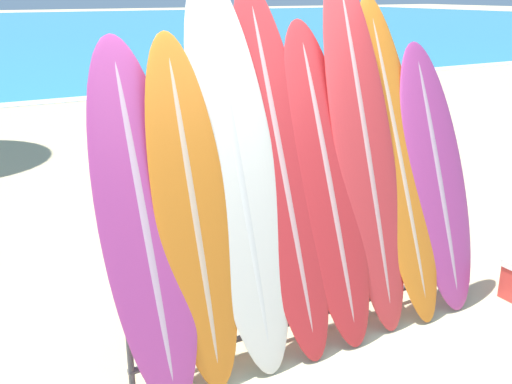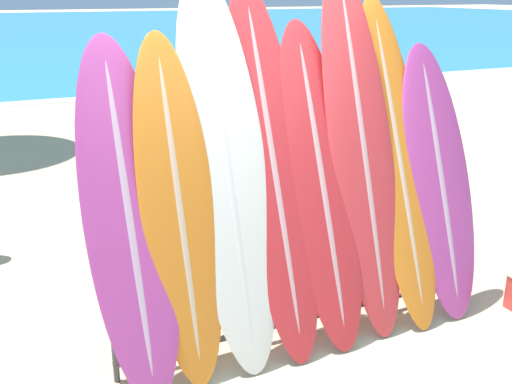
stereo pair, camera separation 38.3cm
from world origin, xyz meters
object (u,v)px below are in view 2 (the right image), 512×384
(surfboard_slot_0, at_px, (128,217))
(surfboard_slot_4, at_px, (321,184))
(surfboard_slot_3, at_px, (273,170))
(surfboard_slot_5, at_px, (362,150))
(surfboard_rack, at_px, (303,278))
(surfboard_slot_7, at_px, (439,181))
(surfboard_slot_6, at_px, (398,161))
(surfboard_slot_1, at_px, (179,210))
(surfboard_slot_2, at_px, (227,171))

(surfboard_slot_0, height_order, surfboard_slot_4, surfboard_slot_4)
(surfboard_slot_3, bearing_deg, surfboard_slot_5, -0.84)
(surfboard_rack, height_order, surfboard_slot_7, surfboard_slot_7)
(surfboard_slot_6, relative_size, surfboard_slot_7, 1.17)
(surfboard_slot_0, height_order, surfboard_slot_1, surfboard_slot_1)
(surfboard_slot_1, height_order, surfboard_slot_4, surfboard_slot_4)
(surfboard_slot_5, xyz_separation_m, surfboard_slot_7, (0.65, -0.09, -0.28))
(surfboard_slot_4, bearing_deg, surfboard_slot_7, -2.46)
(surfboard_slot_2, bearing_deg, surfboard_slot_6, -0.70)
(surfboard_rack, distance_m, surfboard_slot_7, 1.29)
(surfboard_rack, xyz_separation_m, surfboard_slot_0, (-1.17, 0.08, 0.62))
(surfboard_slot_1, bearing_deg, surfboard_rack, -3.42)
(surfboard_slot_2, xyz_separation_m, surfboard_slot_7, (1.68, -0.10, -0.26))
(surfboard_slot_0, relative_size, surfboard_slot_2, 0.85)
(surfboard_slot_5, bearing_deg, surfboard_slot_4, -172.30)
(surfboard_rack, distance_m, surfboard_slot_6, 1.11)
(surfboard_slot_2, height_order, surfboard_slot_7, surfboard_slot_2)
(surfboard_slot_0, bearing_deg, surfboard_slot_5, 1.84)
(surfboard_slot_0, relative_size, surfboard_slot_5, 0.83)
(surfboard_rack, height_order, surfboard_slot_4, surfboard_slot_4)
(surfboard_slot_6, bearing_deg, surfboard_slot_1, -177.73)
(surfboard_rack, relative_size, surfboard_slot_3, 1.11)
(surfboard_slot_2, relative_size, surfboard_slot_3, 1.03)
(surfboard_slot_4, distance_m, surfboard_slot_5, 0.41)
(surfboard_slot_2, xyz_separation_m, surfboard_slot_4, (0.67, -0.05, -0.17))
(surfboard_slot_1, relative_size, surfboard_slot_6, 0.91)
(surfboard_slot_1, bearing_deg, surfboard_slot_4, 1.70)
(surfboard_slot_4, bearing_deg, surfboard_slot_3, 170.27)
(surfboard_slot_1, bearing_deg, surfboard_slot_2, 13.09)
(surfboard_slot_6, height_order, surfboard_slot_7, surfboard_slot_6)
(surfboard_slot_0, distance_m, surfboard_slot_7, 2.34)
(surfboard_slot_0, bearing_deg, surfboard_slot_4, 0.27)
(surfboard_slot_3, relative_size, surfboard_slot_7, 1.23)
(surfboard_slot_4, xyz_separation_m, surfboard_slot_6, (0.67, 0.04, 0.08))
(surfboard_slot_1, xyz_separation_m, surfboard_slot_4, (1.03, 0.03, 0.02))
(surfboard_slot_0, distance_m, surfboard_slot_3, 1.01)
(surfboard_slot_1, xyz_separation_m, surfboard_slot_2, (0.36, 0.08, 0.19))
(surfboard_slot_2, bearing_deg, surfboard_slot_7, -3.29)
(surfboard_slot_4, distance_m, surfboard_slot_7, 1.01)
(surfboard_slot_5, height_order, surfboard_slot_7, surfboard_slot_5)
(surfboard_slot_1, bearing_deg, surfboard_slot_0, 175.50)
(surfboard_rack, relative_size, surfboard_slot_2, 1.08)
(surfboard_slot_5, bearing_deg, surfboard_slot_7, -7.99)
(surfboard_slot_7, bearing_deg, surfboard_slot_4, 177.54)
(surfboard_slot_3, relative_size, surfboard_slot_4, 1.12)
(surfboard_rack, relative_size, surfboard_slot_7, 1.36)
(surfboard_slot_1, height_order, surfboard_slot_3, surfboard_slot_3)
(surfboard_slot_5, relative_size, surfboard_slot_7, 1.28)
(surfboard_slot_3, relative_size, surfboard_slot_6, 1.04)
(surfboard_slot_4, bearing_deg, surfboard_rack, -153.33)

